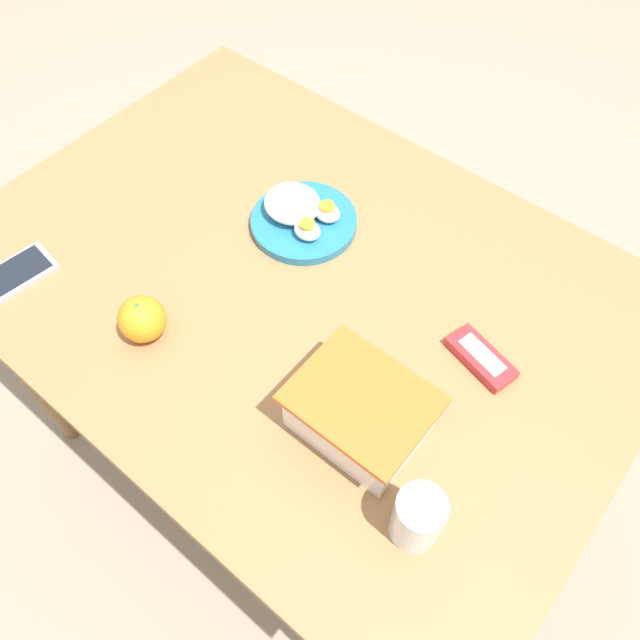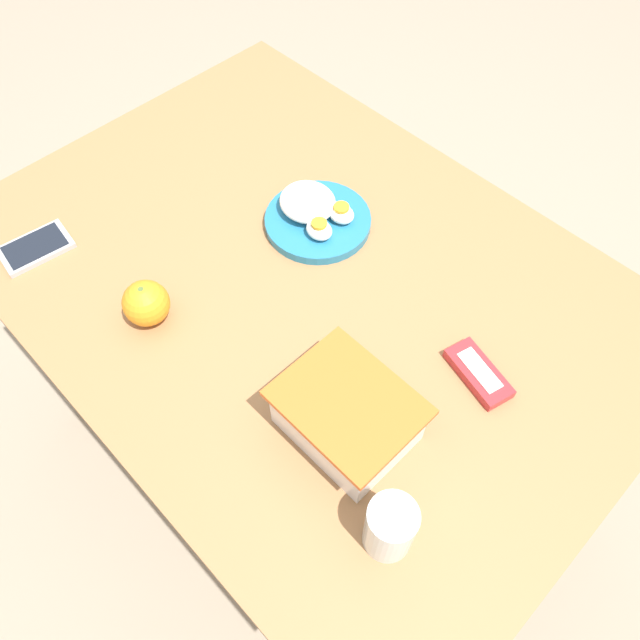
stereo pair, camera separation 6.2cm
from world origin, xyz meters
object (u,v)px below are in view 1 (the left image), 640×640
(cell_phone, at_px, (18,273))
(food_container, at_px, (360,414))
(orange_fruit, at_px, (142,319))
(drinking_glass, at_px, (417,518))
(rice_plate, at_px, (301,215))
(candy_bar, at_px, (481,358))

(cell_phone, bearing_deg, food_container, -166.88)
(food_container, relative_size, cell_phone, 1.47)
(cell_phone, bearing_deg, orange_fruit, -167.03)
(food_container, xyz_separation_m, drinking_glass, (-0.15, 0.07, 0.01))
(rice_plate, xyz_separation_m, candy_bar, (-0.41, 0.05, -0.01))
(orange_fruit, height_order, drinking_glass, drinking_glass)
(candy_bar, bearing_deg, food_container, 69.02)
(drinking_glass, bearing_deg, cell_phone, 5.36)
(orange_fruit, distance_m, cell_phone, 0.28)
(orange_fruit, distance_m, drinking_glass, 0.52)
(drinking_glass, bearing_deg, candy_bar, -76.78)
(orange_fruit, height_order, rice_plate, orange_fruit)
(orange_fruit, distance_m, rice_plate, 0.35)
(rice_plate, distance_m, candy_bar, 0.42)
(orange_fruit, xyz_separation_m, rice_plate, (-0.04, -0.35, -0.02))
(cell_phone, height_order, drinking_glass, drinking_glass)
(food_container, height_order, candy_bar, food_container)
(food_container, distance_m, candy_bar, 0.23)
(rice_plate, bearing_deg, drinking_glass, 145.27)
(candy_bar, xyz_separation_m, cell_phone, (0.72, 0.36, -0.00))
(orange_fruit, bearing_deg, drinking_glass, -178.63)
(candy_bar, bearing_deg, cell_phone, 26.66)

